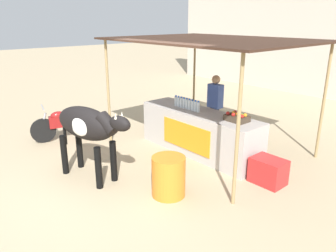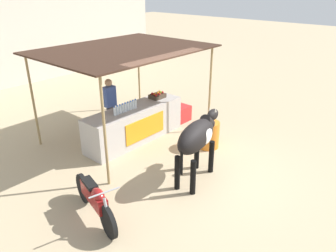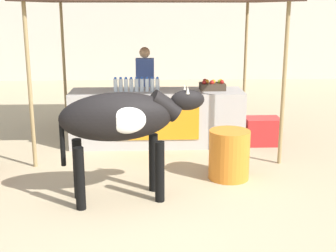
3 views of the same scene
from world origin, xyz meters
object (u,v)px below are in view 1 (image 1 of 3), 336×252
at_px(cow, 88,126).
at_px(motorcycle_parked, 67,123).
at_px(cooler_box, 268,171).
at_px(water_barrel, 169,176).
at_px(stall_counter, 199,132).
at_px(vendor_behind_counter, 215,109).
at_px(fruit_crate, 237,117).

height_order(cow, motorcycle_parked, cow).
distance_m(cooler_box, water_barrel, 1.88).
xyz_separation_m(stall_counter, cooler_box, (1.86, -0.10, -0.24)).
bearing_deg(stall_counter, motorcycle_parked, -146.42).
bearing_deg(water_barrel, motorcycle_parked, -178.75).
distance_m(cow, motorcycle_parked, 2.46).
bearing_deg(water_barrel, cooler_box, 62.15).
distance_m(vendor_behind_counter, cow, 3.21).
xyz_separation_m(fruit_crate, water_barrel, (0.01, -1.81, -0.68)).
bearing_deg(water_barrel, cow, -154.73).
height_order(stall_counter, cooler_box, stall_counter).
relative_size(fruit_crate, cooler_box, 0.73).
bearing_deg(stall_counter, cow, -100.78).
relative_size(vendor_behind_counter, cow, 0.89).
xyz_separation_m(cooler_box, cow, (-2.33, -2.34, 0.79)).
xyz_separation_m(water_barrel, cow, (-1.45, -0.69, 0.68)).
distance_m(stall_counter, fruit_crate, 1.12).
relative_size(vendor_behind_counter, cooler_box, 2.75).
xyz_separation_m(fruit_crate, vendor_behind_counter, (-1.18, 0.70, -0.19)).
xyz_separation_m(stall_counter, motorcycle_parked, (-2.77, -1.84, -0.05)).
relative_size(stall_counter, water_barrel, 4.27).
relative_size(cow, motorcycle_parked, 1.05).
xyz_separation_m(water_barrel, motorcycle_parked, (-3.75, -0.08, 0.08)).
relative_size(stall_counter, cooler_box, 5.00).
distance_m(stall_counter, cow, 2.55).
height_order(vendor_behind_counter, water_barrel, vendor_behind_counter).
bearing_deg(stall_counter, cooler_box, -2.99).
bearing_deg(water_barrel, stall_counter, 119.33).
distance_m(fruit_crate, cooler_box, 1.20).
bearing_deg(vendor_behind_counter, cooler_box, -22.30).
relative_size(fruit_crate, motorcycle_parked, 0.25).
bearing_deg(water_barrel, vendor_behind_counter, 115.49).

